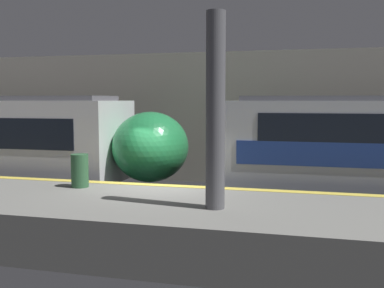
# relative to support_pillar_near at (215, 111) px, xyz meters

# --- Properties ---
(ground_plane) EXTENTS (120.00, 120.00, 0.00)m
(ground_plane) POSITION_rel_support_pillar_near_xyz_m (-1.94, 2.24, -3.05)
(ground_plane) COLOR black
(platform) EXTENTS (40.00, 3.77, 1.06)m
(platform) POSITION_rel_support_pillar_near_xyz_m (-1.94, 0.35, -2.52)
(platform) COLOR slate
(platform) RESTS_ON ground
(station_rear_barrier) EXTENTS (50.00, 0.15, 5.14)m
(station_rear_barrier) POSITION_rel_support_pillar_near_xyz_m (-1.94, 8.41, -0.48)
(station_rear_barrier) COLOR #B2AD9E
(station_rear_barrier) RESTS_ON ground
(support_pillar_near) EXTENTS (0.39, 0.39, 3.99)m
(support_pillar_near) POSITION_rel_support_pillar_near_xyz_m (0.00, 0.00, 0.00)
(support_pillar_near) COLOR #56565B
(support_pillar_near) RESTS_ON platform
(trash_bin) EXTENTS (0.44, 0.44, 0.85)m
(trash_bin) POSITION_rel_support_pillar_near_xyz_m (-3.81, 1.37, -1.57)
(trash_bin) COLOR #2D5B38
(trash_bin) RESTS_ON platform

